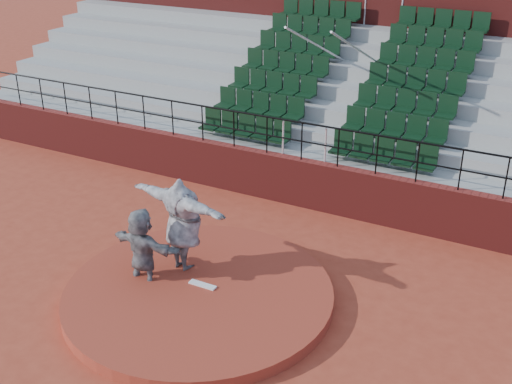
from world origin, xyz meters
The scene contains 9 objects.
ground centered at (0.00, 0.00, 0.00)m, with size 90.00×90.00×0.00m, color #A43B25.
pitchers_mound centered at (0.00, 0.00, 0.12)m, with size 5.50×5.50×0.25m, color #9D3623.
pitching_rubber centered at (0.00, 0.15, 0.27)m, with size 0.60×0.15×0.03m, color white.
boundary_wall centered at (0.00, 5.00, 0.65)m, with size 24.00×0.30×1.30m, color maroon.
wall_railing centered at (0.00, 5.00, 2.03)m, with size 24.04×0.05×1.03m.
seating_deck centered at (0.00, 8.65, 1.43)m, with size 24.00×5.97×4.63m.
press_box_facade centered at (0.00, 12.60, 3.55)m, with size 24.00×3.00×7.10m, color maroon.
pitcher centered at (-0.73, 0.59, 1.30)m, with size 2.57×0.70×2.09m, color black.
fielder centered at (-1.26, -0.12, 0.91)m, with size 1.68×0.54×1.81m, color black.
Camera 1 is at (6.18, -9.16, 7.60)m, focal length 45.00 mm.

